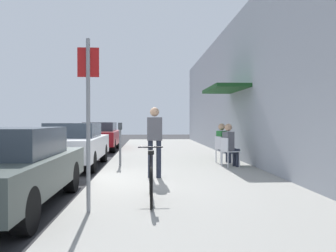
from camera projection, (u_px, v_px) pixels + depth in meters
The scene contains 14 objects.
ground_plane at pixel (90, 187), 7.77m from camera, with size 60.00×60.00×0.00m, color #2D2D30.
sidewalk_slab at pixel (181, 171), 9.90m from camera, with size 4.50×32.00×0.12m, color #9E9B93.
building_facade at pixel (263, 81), 10.02m from camera, with size 1.40×32.00×5.31m.
parked_car_0 at pixel (7, 167), 5.83m from camera, with size 1.80×4.40×1.37m.
parked_car_1 at pixel (74, 144), 11.18m from camera, with size 1.80×4.40×1.43m.
parked_car_2 at pixel (100, 136), 17.49m from camera, with size 1.80×4.40×1.43m.
parking_meter at pixel (120, 140), 10.67m from camera, with size 0.12×0.10×1.32m.
street_sign at pixel (88, 111), 5.15m from camera, with size 0.32×0.06×2.60m.
bicycle_0 at pixel (151, 180), 5.89m from camera, with size 0.46×1.71×0.90m.
cafe_chair_0 at pixel (228, 150), 10.31m from camera, with size 0.54×0.54×0.87m.
seated_patron_0 at pixel (230, 144), 10.32m from camera, with size 0.49×0.44×1.29m.
cafe_chair_1 at pixel (222, 148), 11.23m from camera, with size 0.53×0.53×0.87m.
seated_patron_1 at pixel (223, 142), 11.25m from camera, with size 0.49×0.44×1.29m.
pedestrian_standing at pixel (155, 136), 8.31m from camera, with size 0.36×0.22×1.70m.
Camera 1 is at (1.27, -7.84, 1.49)m, focal length 36.88 mm.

